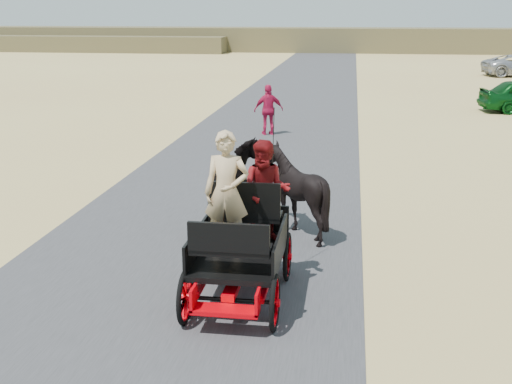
# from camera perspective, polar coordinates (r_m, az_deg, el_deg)

# --- Properties ---
(ground) EXTENTS (140.00, 140.00, 0.00)m
(ground) POSITION_cam_1_polar(r_m,az_deg,el_deg) (8.18, -12.52, -15.14)
(ground) COLOR tan
(road) EXTENTS (6.00, 140.00, 0.01)m
(road) POSITION_cam_1_polar(r_m,az_deg,el_deg) (8.17, -12.52, -15.11)
(road) COLOR #38383A
(road) RESTS_ON ground
(ridge_far) EXTENTS (140.00, 6.00, 2.40)m
(ridge_far) POSITION_cam_1_polar(r_m,az_deg,el_deg) (68.62, 6.35, 13.31)
(ridge_far) COLOR brown
(ridge_far) RESTS_ON ground
(ridge_near) EXTENTS (40.00, 4.00, 1.60)m
(ridge_near) POSITION_cam_1_polar(r_m,az_deg,el_deg) (72.39, -18.87, 12.39)
(ridge_near) COLOR brown
(ridge_near) RESTS_ON ground
(carriage) EXTENTS (1.30, 2.40, 0.72)m
(carriage) POSITION_cam_1_polar(r_m,az_deg,el_deg) (9.62, -1.41, -7.41)
(carriage) COLOR black
(carriage) RESTS_ON ground
(horse_left) EXTENTS (0.91, 2.01, 1.70)m
(horse_left) POSITION_cam_1_polar(r_m,az_deg,el_deg) (12.34, -1.57, 0.29)
(horse_left) COLOR black
(horse_left) RESTS_ON ground
(horse_right) EXTENTS (1.37, 1.54, 1.70)m
(horse_right) POSITION_cam_1_polar(r_m,az_deg,el_deg) (12.20, 3.52, 0.09)
(horse_right) COLOR black
(horse_right) RESTS_ON ground
(driver_man) EXTENTS (0.66, 0.43, 1.80)m
(driver_man) POSITION_cam_1_polar(r_m,az_deg,el_deg) (9.28, -2.63, -0.05)
(driver_man) COLOR tan
(driver_man) RESTS_ON carriage
(passenger_woman) EXTENTS (0.77, 0.60, 1.58)m
(passenger_woman) POSITION_cam_1_polar(r_m,az_deg,el_deg) (9.75, 0.88, 0.08)
(passenger_woman) COLOR #660C0F
(passenger_woman) RESTS_ON carriage
(pedestrian) EXTENTS (1.09, 0.72, 1.73)m
(pedestrian) POSITION_cam_1_polar(r_m,az_deg,el_deg) (22.15, 1.13, 7.31)
(pedestrian) COLOR #AF143E
(pedestrian) RESTS_ON ground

